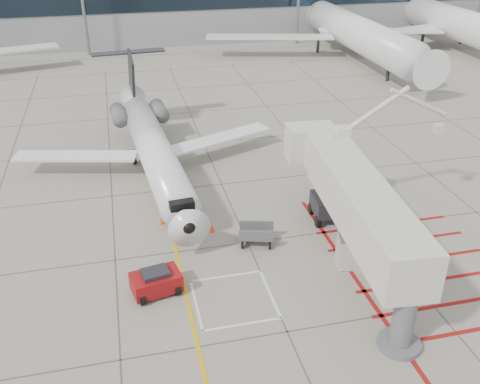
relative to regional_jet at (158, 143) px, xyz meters
name	(u,v)px	position (x,y,z in m)	size (l,w,h in m)	color
ground_plane	(265,282)	(4.40, -12.66, -3.50)	(260.00, 260.00, 0.00)	gray
regional_jet	(158,143)	(0.00, 0.00, 0.00)	(21.19, 26.72, 7.00)	white
jet_bridge	(363,216)	(9.78, -12.71, 0.05)	(8.42, 17.77, 7.11)	silver
pushback_tug	(156,281)	(-1.49, -12.16, -2.75)	(2.56, 1.60, 1.50)	maroon
baggage_cart	(256,235)	(4.89, -8.90, -2.84)	(2.09, 1.32, 1.32)	#4F5054
ground_power_unit	(360,250)	(10.11, -12.28, -2.51)	(2.50, 1.46, 1.98)	#B9B5B0
cone_nose	(161,221)	(-0.54, -5.25, -3.27)	(0.34, 0.34, 0.47)	orange
cone_side	(212,228)	(2.52, -6.88, -3.25)	(0.36, 0.36, 0.49)	#F44C0C
bg_aircraft_c	(349,7)	(28.70, 33.34, 2.82)	(37.95, 42.17, 12.65)	silver
bg_aircraft_d	(457,2)	(44.87, 33.34, 2.87)	(38.24, 42.48, 12.75)	silver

